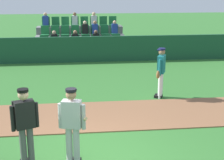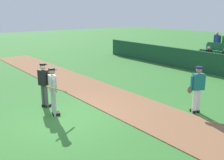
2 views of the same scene
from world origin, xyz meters
name	(u,v)px [view 1 (image 1 of 2)]	position (x,y,z in m)	size (l,w,h in m)	color
infield_dirt_path	(87,116)	(0.00, 2.65, 0.01)	(28.00, 2.40, 0.03)	brown
dugout_fence	(81,49)	(0.00, 10.11, 0.65)	(20.00, 0.16, 1.30)	#19472D
stadium_bleachers	(80,43)	(0.00, 11.99, 0.64)	(5.00, 2.95, 2.30)	slate
batter_grey_jersey	(72,124)	(-0.39, -0.15, 0.97)	(0.61, 0.80, 1.76)	#B2B2B2
umpire_home_plate	(25,123)	(-1.39, -0.04, 1.00)	(0.56, 0.41, 1.76)	#4C4C4C
runner_teal_jersey	(161,71)	(2.60, 4.11, 0.96)	(0.44, 0.61, 1.76)	white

